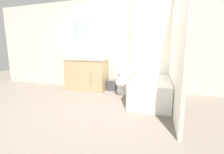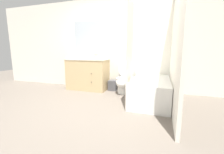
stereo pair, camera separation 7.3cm
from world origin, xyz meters
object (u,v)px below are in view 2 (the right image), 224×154
Objects in this scene: bathtub at (151,90)px; bath_towel_folded at (140,81)px; hand_towel_folded at (72,57)px; tissue_box at (94,57)px; vanity_cabinet at (88,74)px; wastebasket at (113,85)px; soap_dispenser at (102,56)px; sink_faucet at (91,57)px; toilet at (124,80)px.

bath_towel_folded is (-0.18, -0.47, 0.28)m from bathtub.
hand_towel_folded is 2.18m from bath_towel_folded.
bath_towel_folded is (1.47, -1.10, -0.37)m from tissue_box.
tissue_box is at bearing 47.70° from vanity_cabinet.
vanity_cabinet is 0.62m from hand_towel_folded.
tissue_box is at bearing 174.46° from wastebasket.
vanity_cabinet is at bearing -132.30° from tissue_box.
hand_towel_folded is at bearing -173.03° from soap_dispenser.
sink_faucet reaches higher than wastebasket.
hand_towel_folded is (-0.52, -0.28, -0.00)m from tissue_box.
bath_towel_folded is at bearing -49.91° from wastebasket.
tissue_box is (-0.95, 0.19, 0.56)m from toilet.
tissue_box is 0.40× the size of bath_towel_folded.
vanity_cabinet is 7.98× the size of sink_faucet.
soap_dispenser is at bearing 161.06° from bathtub.
wastebasket is at bearing 159.41° from toilet.
bath_towel_folded is (0.88, -1.04, 0.39)m from wastebasket.
toilet is 1.06m from bath_towel_folded.
vanity_cabinet is at bearing 177.13° from toilet.
wastebasket is at bearing 24.65° from soap_dispenser.
vanity_cabinet is at bearing 164.70° from bathtub.
bath_towel_folded is at bearing -110.93° from bathtub.
toilet is at bearing -20.59° from wastebasket.
vanity_cabinet is 4.03× the size of wastebasket.
tissue_box reaches higher than vanity_cabinet.
bathtub is 1.20m from wastebasket.
wastebasket is at bearing 6.50° from vanity_cabinet.
soap_dispenser is at bearing -155.35° from wastebasket.
vanity_cabinet is 8.54× the size of tissue_box.
wastebasket is (0.71, 0.08, -0.30)m from vanity_cabinet.
wastebasket is 1.08× the size of hand_towel_folded.
hand_towel_folded is (-0.86, -0.10, -0.04)m from soap_dispenser.
bath_towel_folded is (1.99, -0.82, -0.37)m from hand_towel_folded.
bath_towel_folded reaches higher than bathtub.
sink_faucet is at bearing 152.85° from soap_dispenser.
hand_towel_folded reaches higher than vanity_cabinet.
wastebasket is (-1.06, 0.57, -0.10)m from bathtub.
sink_faucet is 0.52m from soap_dispenser.
bathtub is at bearing -20.74° from tissue_box.
vanity_cabinet is 0.68m from soap_dispenser.
vanity_cabinet is 0.50m from tissue_box.
toilet is (1.08, -0.26, -0.55)m from sink_faucet.
bathtub is 4.64× the size of bath_towel_folded.
wastebasket is 1.41m from bath_towel_folded.
vanity_cabinet is at bearing 148.91° from bath_towel_folded.
soap_dispenser is at bearing -4.33° from vanity_cabinet.
vanity_cabinet is 1.85m from bathtub.
vanity_cabinet reaches higher than wastebasket.
tissue_box is 0.38m from soap_dispenser.
sink_faucet is 2.01m from bathtub.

